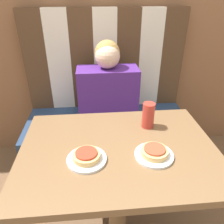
# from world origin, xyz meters

# --- Properties ---
(booth_seat) EXTENTS (1.26, 0.58, 0.47)m
(booth_seat) POSITION_xyz_m (0.00, 0.68, 0.23)
(booth_seat) COLOR navy
(booth_seat) RESTS_ON ground_plane
(booth_backrest) EXTENTS (1.26, 0.07, 0.78)m
(booth_backrest) POSITION_xyz_m (0.00, 0.93, 0.86)
(booth_backrest) COLOR #4C331E
(booth_backrest) RESTS_ON booth_seat
(dining_table) EXTENTS (0.91, 0.66, 0.72)m
(dining_table) POSITION_xyz_m (0.00, 0.00, 0.61)
(dining_table) COLOR brown
(dining_table) RESTS_ON ground_plane
(person) EXTENTS (0.44, 0.21, 0.60)m
(person) POSITION_xyz_m (0.00, 0.68, 0.74)
(person) COLOR #4C237A
(person) RESTS_ON booth_seat
(plate_left) EXTENTS (0.17, 0.17, 0.01)m
(plate_left) POSITION_xyz_m (-0.15, -0.08, 0.72)
(plate_left) COLOR white
(plate_left) RESTS_ON dining_table
(plate_right) EXTENTS (0.17, 0.17, 0.01)m
(plate_right) POSITION_xyz_m (0.15, -0.08, 0.72)
(plate_right) COLOR white
(plate_right) RESTS_ON dining_table
(pizza_left) EXTENTS (0.12, 0.12, 0.03)m
(pizza_left) POSITION_xyz_m (-0.15, -0.08, 0.75)
(pizza_left) COLOR tan
(pizza_left) RESTS_ON plate_left
(pizza_right) EXTENTS (0.12, 0.12, 0.03)m
(pizza_right) POSITION_xyz_m (0.15, -0.08, 0.75)
(pizza_right) COLOR tan
(pizza_right) RESTS_ON plate_right
(drinking_cup) EXTENTS (0.06, 0.06, 0.14)m
(drinking_cup) POSITION_xyz_m (0.17, 0.16, 0.79)
(drinking_cup) COLOR #B23328
(drinking_cup) RESTS_ON dining_table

